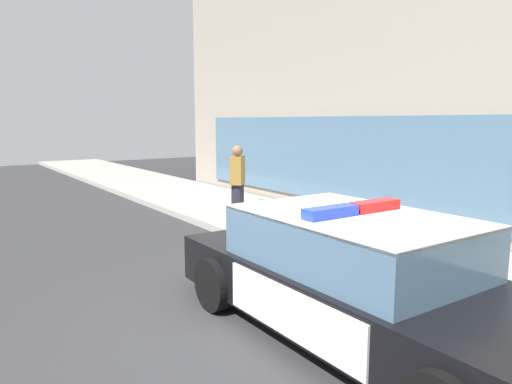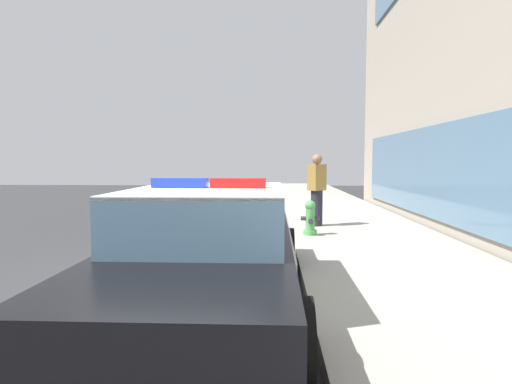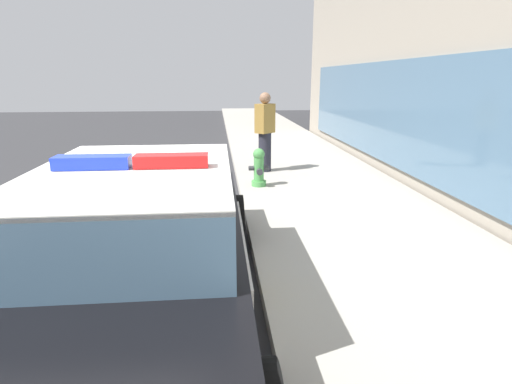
% 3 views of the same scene
% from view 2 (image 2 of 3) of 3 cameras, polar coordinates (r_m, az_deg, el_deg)
% --- Properties ---
extents(ground, '(48.00, 48.00, 0.00)m').
position_cam_2_polar(ground, '(6.17, -11.60, -11.84)').
color(ground, '#303033').
extents(sidewalk, '(48.00, 3.21, 0.15)m').
position_cam_2_polar(sidewalk, '(6.30, 21.18, -10.98)').
color(sidewalk, '#A39E93').
rests_on(sidewalk, ground).
extents(police_cruiser, '(4.97, 2.14, 1.49)m').
position_cam_2_polar(police_cruiser, '(4.95, -6.50, -7.65)').
color(police_cruiser, black).
rests_on(police_cruiser, ground).
extents(fire_hydrant, '(0.34, 0.39, 0.73)m').
position_cam_2_polar(fire_hydrant, '(8.95, 7.31, -3.52)').
color(fire_hydrant, '#4C994C').
rests_on(fire_hydrant, sidewalk).
extents(pedestrian_on_sidewalk, '(0.46, 0.47, 1.71)m').
position_cam_2_polar(pedestrian_on_sidewalk, '(10.20, 8.19, 0.30)').
color(pedestrian_on_sidewalk, '#23232D').
rests_on(pedestrian_on_sidewalk, sidewalk).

